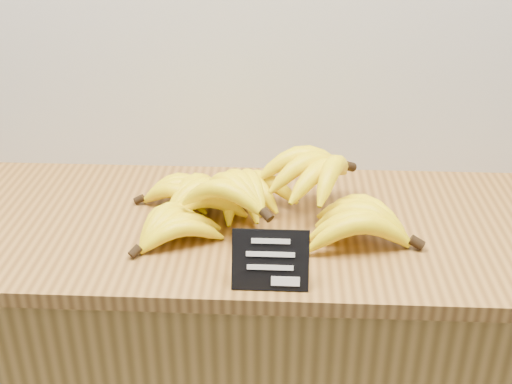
# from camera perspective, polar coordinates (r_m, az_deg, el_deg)

# --- Properties ---
(counter_top) EXTENTS (1.43, 0.54, 0.03)m
(counter_top) POSITION_cam_1_polar(r_m,az_deg,el_deg) (1.31, 0.11, -3.07)
(counter_top) COLOR olive
(counter_top) RESTS_ON counter
(chalkboard_sign) EXTENTS (0.13, 0.04, 0.10)m
(chalkboard_sign) POSITION_cam_1_polar(r_m,az_deg,el_deg) (1.09, 1.28, -6.09)
(chalkboard_sign) COLOR black
(chalkboard_sign) RESTS_ON counter_top
(banana_pile) EXTENTS (0.57, 0.37, 0.13)m
(banana_pile) POSITION_cam_1_polar(r_m,az_deg,el_deg) (1.28, 0.11, -0.56)
(banana_pile) COLOR #FFED0A
(banana_pile) RESTS_ON counter_top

